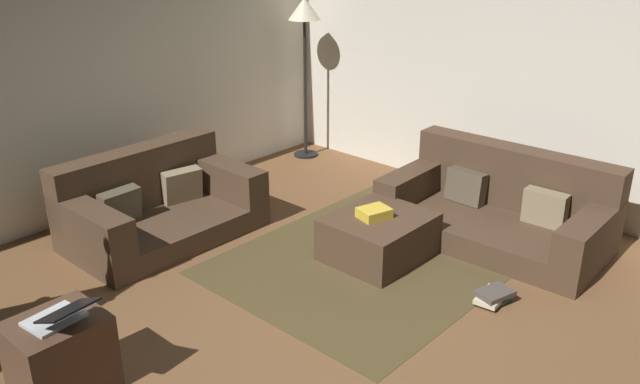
{
  "coord_description": "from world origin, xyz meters",
  "views": [
    {
      "loc": [
        -2.66,
        -2.37,
        2.59
      ],
      "look_at": [
        0.63,
        0.62,
        0.75
      ],
      "focal_mm": 36.73,
      "sensor_mm": 36.0,
      "label": 1
    }
  ],
  "objects_px": {
    "couch_right": "(500,208)",
    "side_table": "(61,356)",
    "corner_lamp": "(305,22)",
    "gift_box": "(374,213)",
    "book_stack": "(493,296)",
    "laptop": "(59,316)",
    "couch_left": "(156,205)",
    "tv_remote": "(372,210)",
    "ottoman": "(379,237)"
  },
  "relations": [
    {
      "from": "book_stack",
      "to": "corner_lamp",
      "type": "distance_m",
      "value": 3.88
    },
    {
      "from": "ottoman",
      "to": "book_stack",
      "type": "xyz_separation_m",
      "value": [
        -0.0,
        -1.06,
        -0.13
      ]
    },
    {
      "from": "couch_right",
      "to": "side_table",
      "type": "xyz_separation_m",
      "value": [
        -3.61,
        0.9,
        -0.03
      ]
    },
    {
      "from": "tv_remote",
      "to": "corner_lamp",
      "type": "relative_size",
      "value": 0.09
    },
    {
      "from": "couch_right",
      "to": "ottoman",
      "type": "height_order",
      "value": "couch_right"
    },
    {
      "from": "couch_right",
      "to": "book_stack",
      "type": "height_order",
      "value": "couch_right"
    },
    {
      "from": "tv_remote",
      "to": "laptop",
      "type": "relative_size",
      "value": 0.39
    },
    {
      "from": "tv_remote",
      "to": "side_table",
      "type": "xyz_separation_m",
      "value": [
        -2.64,
        0.24,
        -0.13
      ]
    },
    {
      "from": "side_table",
      "to": "couch_right",
      "type": "bearing_deg",
      "value": -13.97
    },
    {
      "from": "book_stack",
      "to": "corner_lamp",
      "type": "height_order",
      "value": "corner_lamp"
    },
    {
      "from": "tv_remote",
      "to": "gift_box",
      "type": "bearing_deg",
      "value": -167.6
    },
    {
      "from": "gift_box",
      "to": "side_table",
      "type": "xyz_separation_m",
      "value": [
        -2.55,
        0.32,
        -0.16
      ]
    },
    {
      "from": "ottoman",
      "to": "side_table",
      "type": "height_order",
      "value": "side_table"
    },
    {
      "from": "couch_right",
      "to": "ottoman",
      "type": "xyz_separation_m",
      "value": [
        -1.02,
        0.55,
        -0.09
      ]
    },
    {
      "from": "ottoman",
      "to": "side_table",
      "type": "bearing_deg",
      "value": 172.4
    },
    {
      "from": "corner_lamp",
      "to": "couch_right",
      "type": "bearing_deg",
      "value": -98.89
    },
    {
      "from": "couch_left",
      "to": "gift_box",
      "type": "relative_size",
      "value": 6.62
    },
    {
      "from": "laptop",
      "to": "corner_lamp",
      "type": "xyz_separation_m",
      "value": [
        4.03,
        1.92,
        1.02
      ]
    },
    {
      "from": "laptop",
      "to": "book_stack",
      "type": "relative_size",
      "value": 1.34
    },
    {
      "from": "gift_box",
      "to": "couch_right",
      "type": "bearing_deg",
      "value": -28.51
    },
    {
      "from": "couch_right",
      "to": "tv_remote",
      "type": "height_order",
      "value": "couch_right"
    },
    {
      "from": "couch_left",
      "to": "book_stack",
      "type": "distance_m",
      "value": 2.96
    },
    {
      "from": "couch_left",
      "to": "corner_lamp",
      "type": "relative_size",
      "value": 0.89
    },
    {
      "from": "tv_remote",
      "to": "couch_left",
      "type": "bearing_deg",
      "value": 90.07
    },
    {
      "from": "ottoman",
      "to": "side_table",
      "type": "distance_m",
      "value": 2.62
    },
    {
      "from": "tv_remote",
      "to": "side_table",
      "type": "bearing_deg",
      "value": 142.62
    },
    {
      "from": "side_table",
      "to": "laptop",
      "type": "xyz_separation_m",
      "value": [
        0.01,
        -0.06,
        0.3
      ]
    },
    {
      "from": "side_table",
      "to": "book_stack",
      "type": "relative_size",
      "value": 1.68
    },
    {
      "from": "ottoman",
      "to": "gift_box",
      "type": "relative_size",
      "value": 3.35
    },
    {
      "from": "couch_right",
      "to": "side_table",
      "type": "distance_m",
      "value": 3.72
    },
    {
      "from": "side_table",
      "to": "laptop",
      "type": "bearing_deg",
      "value": -83.49
    },
    {
      "from": "couch_left",
      "to": "side_table",
      "type": "distance_m",
      "value": 2.12
    },
    {
      "from": "couch_left",
      "to": "side_table",
      "type": "relative_size",
      "value": 3.12
    },
    {
      "from": "side_table",
      "to": "ottoman",
      "type": "bearing_deg",
      "value": -7.6
    },
    {
      "from": "couch_left",
      "to": "ottoman",
      "type": "height_order",
      "value": "couch_left"
    },
    {
      "from": "ottoman",
      "to": "laptop",
      "type": "distance_m",
      "value": 2.63
    },
    {
      "from": "gift_box",
      "to": "corner_lamp",
      "type": "relative_size",
      "value": 0.13
    },
    {
      "from": "gift_box",
      "to": "side_table",
      "type": "relative_size",
      "value": 0.47
    },
    {
      "from": "ottoman",
      "to": "tv_remote",
      "type": "distance_m",
      "value": 0.22
    },
    {
      "from": "couch_left",
      "to": "tv_remote",
      "type": "distance_m",
      "value": 1.92
    },
    {
      "from": "gift_box",
      "to": "corner_lamp",
      "type": "xyz_separation_m",
      "value": [
        1.49,
        2.18,
        1.16
      ]
    },
    {
      "from": "ottoman",
      "to": "laptop",
      "type": "xyz_separation_m",
      "value": [
        -2.59,
        0.29,
        0.36
      ]
    },
    {
      "from": "gift_box",
      "to": "book_stack",
      "type": "bearing_deg",
      "value": -87.8
    },
    {
      "from": "laptop",
      "to": "corner_lamp",
      "type": "relative_size",
      "value": 0.23
    },
    {
      "from": "tv_remote",
      "to": "book_stack",
      "type": "distance_m",
      "value": 1.22
    },
    {
      "from": "couch_right",
      "to": "laptop",
      "type": "distance_m",
      "value": 3.71
    },
    {
      "from": "ottoman",
      "to": "tv_remote",
      "type": "xyz_separation_m",
      "value": [
        0.04,
        0.11,
        0.19
      ]
    },
    {
      "from": "ottoman",
      "to": "corner_lamp",
      "type": "height_order",
      "value": "corner_lamp"
    },
    {
      "from": "corner_lamp",
      "to": "laptop",
      "type": "bearing_deg",
      "value": -154.55
    },
    {
      "from": "ottoman",
      "to": "laptop",
      "type": "relative_size",
      "value": 1.98
    }
  ]
}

